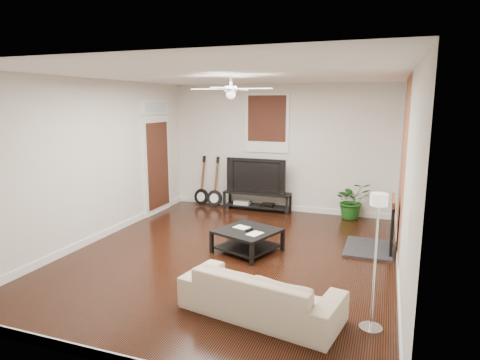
{
  "coord_description": "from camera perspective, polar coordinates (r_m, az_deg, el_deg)",
  "views": [
    {
      "loc": [
        2.26,
        -5.84,
        2.41
      ],
      "look_at": [
        0.0,
        0.4,
        1.15
      ],
      "focal_mm": 30.85,
      "sensor_mm": 36.0,
      "label": 1
    }
  ],
  "objects": [
    {
      "name": "ceiling_fan",
      "position": [
        6.26,
        -1.28,
        12.49
      ],
      "size": [
        1.24,
        1.24,
        0.32
      ],
      "primitive_type": null,
      "color": "white",
      "rests_on": "ceiling"
    },
    {
      "name": "potted_plant",
      "position": [
        8.91,
        15.23,
        -2.71
      ],
      "size": [
        0.9,
        0.85,
        0.78
      ],
      "primitive_type": "imported",
      "rotation": [
        0.0,
        0.0,
        0.43
      ],
      "color": "#1A5117",
      "rests_on": "floor"
    },
    {
      "name": "coffee_table",
      "position": [
        6.78,
        1.04,
        -8.4
      ],
      "size": [
        1.12,
        1.12,
        0.37
      ],
      "primitive_type": "cube",
      "rotation": [
        0.0,
        0.0,
        -0.35
      ],
      "color": "black",
      "rests_on": "floor"
    },
    {
      "name": "window_back",
      "position": [
        9.18,
        3.73,
        7.86
      ],
      "size": [
        1.0,
        0.06,
        1.3
      ],
      "primitive_type": "cube",
      "color": "#33150D",
      "rests_on": "wall_back"
    },
    {
      "name": "guitar_left",
      "position": [
        9.68,
        -5.39,
        -0.12
      ],
      "size": [
        0.4,
        0.31,
        1.18
      ],
      "primitive_type": null,
      "rotation": [
        0.0,
        0.0,
        -0.14
      ],
      "color": "black",
      "rests_on": "floor"
    },
    {
      "name": "door_left",
      "position": [
        9.13,
        -11.4,
        3.25
      ],
      "size": [
        0.08,
        1.0,
        2.5
      ],
      "primitive_type": "cube",
      "color": "white",
      "rests_on": "wall_left"
    },
    {
      "name": "fireplace",
      "position": [
        7.11,
        18.74,
        -5.75
      ],
      "size": [
        0.8,
        1.1,
        0.92
      ],
      "primitive_type": "cube",
      "color": "black",
      "rests_on": "floor"
    },
    {
      "name": "guitar_right",
      "position": [
        9.51,
        -3.56,
        -0.29
      ],
      "size": [
        0.37,
        0.27,
        1.18
      ],
      "primitive_type": null,
      "rotation": [
        0.0,
        0.0,
        -0.03
      ],
      "color": "black",
      "rests_on": "floor"
    },
    {
      "name": "room",
      "position": [
        6.34,
        -1.23,
        1.59
      ],
      "size": [
        5.01,
        6.01,
        2.81
      ],
      "color": "black",
      "rests_on": "ground"
    },
    {
      "name": "brick_accent",
      "position": [
        6.92,
        21.59,
        1.6
      ],
      "size": [
        0.02,
        2.2,
        2.8
      ],
      "primitive_type": "cube",
      "color": "#A15134",
      "rests_on": "floor"
    },
    {
      "name": "sofa",
      "position": [
        4.88,
        2.83,
        -15.26
      ],
      "size": [
        1.95,
        1.05,
        0.54
      ],
      "primitive_type": "imported",
      "rotation": [
        0.0,
        0.0,
        2.95
      ],
      "color": "tan",
      "rests_on": "floor"
    },
    {
      "name": "floor_lamp",
      "position": [
        4.61,
        18.15,
        -10.87
      ],
      "size": [
        0.29,
        0.29,
        1.51
      ],
      "primitive_type": null,
      "rotation": [
        0.0,
        0.0,
        -0.19
      ],
      "color": "silver",
      "rests_on": "floor"
    },
    {
      "name": "tv_stand",
      "position": [
        9.3,
        2.38,
        -2.94
      ],
      "size": [
        1.5,
        0.4,
        0.42
      ],
      "primitive_type": "cube",
      "color": "black",
      "rests_on": "floor"
    },
    {
      "name": "tv",
      "position": [
        9.19,
        2.45,
        0.71
      ],
      "size": [
        1.34,
        0.18,
        0.77
      ],
      "primitive_type": "imported",
      "color": "black",
      "rests_on": "tv_stand"
    }
  ]
}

